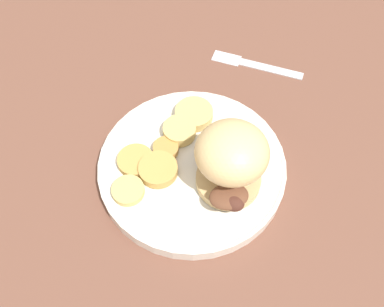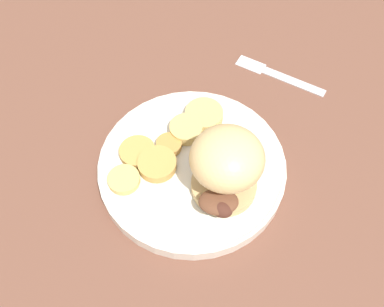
% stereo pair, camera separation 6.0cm
% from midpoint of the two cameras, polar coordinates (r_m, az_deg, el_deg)
% --- Properties ---
extents(ground_plane, '(4.00, 4.00, 0.00)m').
position_cam_midpoint_polar(ground_plane, '(0.64, -2.67, -2.54)').
color(ground_plane, brown).
extents(dinner_plate, '(0.26, 0.26, 0.02)m').
position_cam_midpoint_polar(dinner_plate, '(0.63, -2.72, -1.95)').
color(dinner_plate, white).
rests_on(dinner_plate, ground_plane).
extents(sandwich, '(0.13, 0.10, 0.11)m').
position_cam_midpoint_polar(sandwich, '(0.56, 1.92, -0.95)').
color(sandwich, tan).
rests_on(sandwich, dinner_plate).
extents(potato_round_0, '(0.05, 0.05, 0.01)m').
position_cam_midpoint_polar(potato_round_0, '(0.61, -7.13, -2.25)').
color(potato_round_0, tan).
rests_on(potato_round_0, dinner_plate).
extents(potato_round_1, '(0.05, 0.05, 0.01)m').
position_cam_midpoint_polar(potato_round_1, '(0.63, -9.91, -1.10)').
color(potato_round_1, tan).
rests_on(potato_round_1, dinner_plate).
extents(potato_round_2, '(0.05, 0.05, 0.02)m').
position_cam_midpoint_polar(potato_round_2, '(0.64, -4.28, 2.71)').
color(potato_round_2, '#DBB766').
rests_on(potato_round_2, dinner_plate).
extents(potato_round_3, '(0.04, 0.04, 0.01)m').
position_cam_midpoint_polar(potato_round_3, '(0.63, -6.08, 0.39)').
color(potato_round_3, '#BC8942').
rests_on(potato_round_3, dinner_plate).
extents(potato_round_4, '(0.06, 0.06, 0.01)m').
position_cam_midpoint_polar(potato_round_4, '(0.66, -2.35, 4.85)').
color(potato_round_4, '#DBB766').
rests_on(potato_round_4, dinner_plate).
extents(potato_round_5, '(0.04, 0.04, 0.01)m').
position_cam_midpoint_polar(potato_round_5, '(0.60, -10.95, -4.86)').
color(potato_round_5, '#DBB766').
rests_on(potato_round_5, dinner_plate).
extents(fork, '(0.14, 0.11, 0.00)m').
position_cam_midpoint_polar(fork, '(0.77, 5.84, 10.98)').
color(fork, silver).
rests_on(fork, ground_plane).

